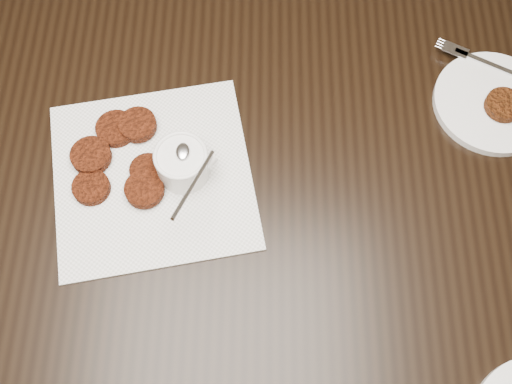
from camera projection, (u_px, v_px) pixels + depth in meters
floor at (220, 358)px, 1.66m from camera, size 4.00×4.00×0.00m
table at (191, 273)px, 1.37m from camera, size 1.49×0.96×0.75m
napkin at (153, 175)px, 1.05m from camera, size 0.39×0.39×0.00m
sauce_ramekin at (180, 154)px, 0.99m from camera, size 0.14×0.14×0.12m
patty_cluster at (121, 164)px, 1.04m from camera, size 0.27×0.27×0.02m
plate_with_patty at (494, 100)px, 1.09m from camera, size 0.29×0.29×0.03m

